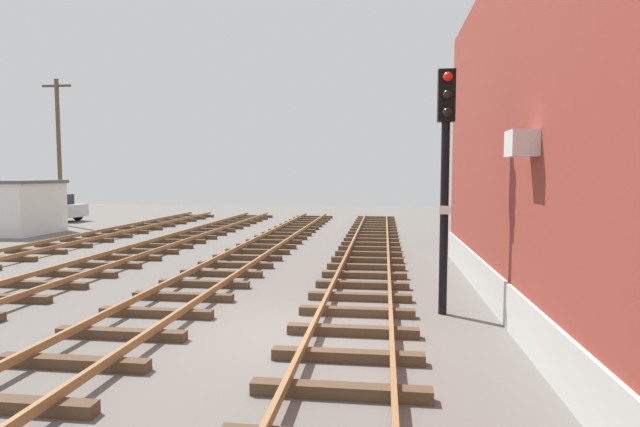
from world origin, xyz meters
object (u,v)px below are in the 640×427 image
(control_hut, at_px, (20,207))
(parked_car_silver, at_px, (50,208))
(utility_pole_far, at_px, (59,150))
(signal_mast, at_px, (445,162))
(parked_car_black, at_px, (10,207))

(control_hut, distance_m, parked_car_silver, 7.33)
(utility_pole_far, bearing_deg, signal_mast, -39.79)
(control_hut, xyz_separation_m, parked_car_black, (-5.82, 6.55, -0.49))
(control_hut, distance_m, utility_pole_far, 5.56)
(signal_mast, height_order, utility_pole_far, utility_pole_far)
(signal_mast, distance_m, control_hut, 23.62)
(signal_mast, bearing_deg, control_hut, 147.40)
(signal_mast, relative_size, parked_car_silver, 1.26)
(signal_mast, height_order, control_hut, signal_mast)
(parked_car_black, distance_m, utility_pole_far, 6.53)
(control_hut, height_order, parked_car_silver, control_hut)
(signal_mast, distance_m, parked_car_black, 32.16)
(signal_mast, distance_m, parked_car_silver, 30.05)
(parked_car_silver, bearing_deg, signal_mast, -40.23)
(utility_pole_far, bearing_deg, parked_car_black, 157.78)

